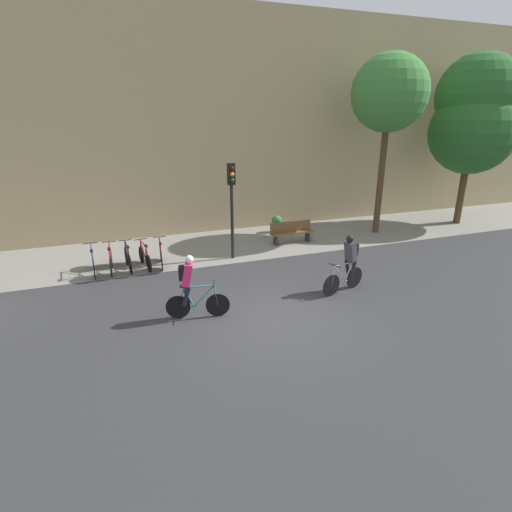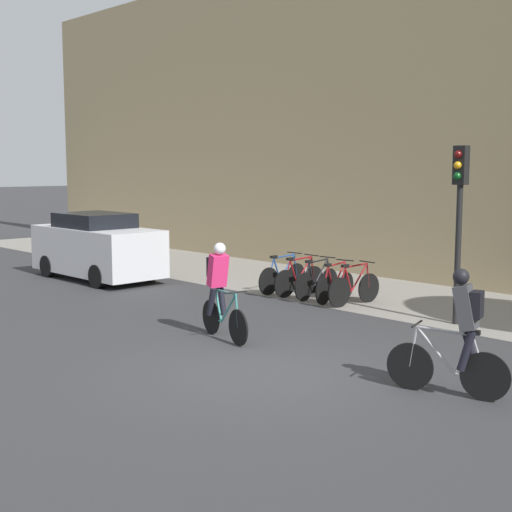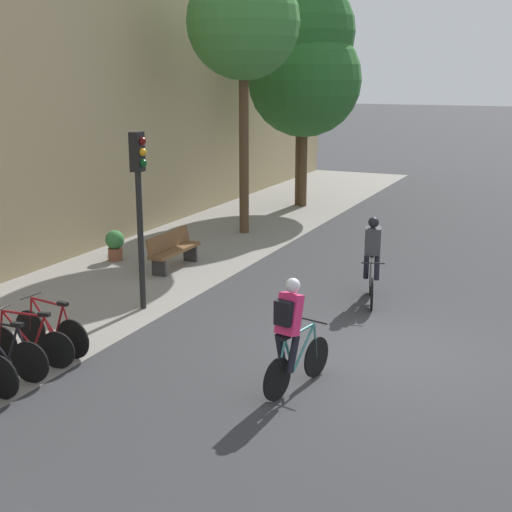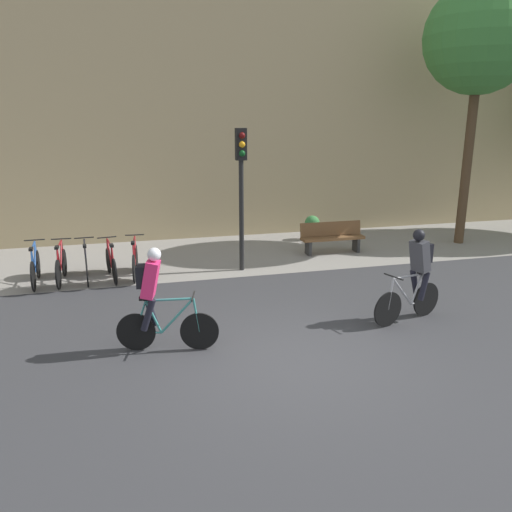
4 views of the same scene
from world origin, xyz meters
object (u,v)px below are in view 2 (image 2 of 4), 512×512
at_px(parked_bike_1, 299,279).
at_px(parked_bike_4, 354,288).
at_px(parked_bike_3, 335,285).
at_px(cyclist_grey, 460,329).
at_px(traffic_light_pole, 459,201).
at_px(parked_bike_2, 317,282).
at_px(parked_car, 97,247).
at_px(cyclist_pink, 219,287).
at_px(parked_bike_0, 283,276).

xyz_separation_m(parked_bike_1, parked_bike_4, (1.70, 0.00, -0.00)).
bearing_deg(parked_bike_3, cyclist_grey, -36.31).
height_order(cyclist_grey, traffic_light_pole, traffic_light_pole).
xyz_separation_m(cyclist_grey, parked_bike_2, (-6.22, 4.15, -0.55)).
bearing_deg(parked_car, parked_bike_3, 17.88).
height_order(parked_bike_1, parked_bike_4, same).
relative_size(traffic_light_pole, parked_car, 0.82).
bearing_deg(parked_car, cyclist_pink, -15.19).
xyz_separation_m(cyclist_pink, cyclist_grey, (4.85, 0.10, -0.00)).
bearing_deg(cyclist_pink, cyclist_grey, 1.22).
bearing_deg(parked_bike_4, cyclist_grey, -39.23).
relative_size(parked_bike_0, parked_bike_3, 1.06).
bearing_deg(parked_bike_3, cyclist_pink, -79.36).
bearing_deg(traffic_light_pole, parked_car, -168.28).
height_order(parked_bike_1, parked_bike_2, parked_bike_1).
bearing_deg(parked_bike_3, parked_bike_0, 179.98).
bearing_deg(cyclist_grey, parked_bike_1, 148.54).
distance_m(parked_bike_0, parked_bike_2, 1.13).
bearing_deg(cyclist_pink, traffic_light_pole, 59.72).
bearing_deg(parked_bike_3, parked_bike_2, 179.88).
relative_size(parked_bike_0, traffic_light_pole, 0.49).
height_order(parked_bike_3, parked_car, parked_car).
bearing_deg(parked_car, parked_bike_4, 16.60).
xyz_separation_m(traffic_light_pole, parked_car, (-10.02, -2.08, -1.56)).
relative_size(parked_bike_4, traffic_light_pole, 0.47).
height_order(parked_bike_0, traffic_light_pole, traffic_light_pole).
relative_size(parked_bike_1, parked_car, 0.39).
bearing_deg(cyclist_grey, parked_car, 171.06).
bearing_deg(parked_bike_4, parked_bike_1, -179.98).
bearing_deg(cyclist_pink, parked_car, 164.81).
height_order(parked_bike_1, traffic_light_pole, traffic_light_pole).
height_order(cyclist_grey, parked_bike_4, cyclist_grey).
relative_size(parked_bike_2, parked_bike_4, 1.01).
relative_size(parked_bike_3, parked_car, 0.38).
relative_size(cyclist_grey, parked_bike_1, 1.05).
bearing_deg(traffic_light_pole, parked_bike_2, 178.24).
xyz_separation_m(parked_bike_1, parked_bike_3, (1.14, -0.00, -0.02)).
height_order(parked_bike_0, parked_bike_1, parked_bike_0).
distance_m(parked_bike_0, parked_bike_4, 2.27).
xyz_separation_m(parked_bike_0, traffic_light_pole, (4.92, -0.12, 2.05)).
height_order(cyclist_pink, parked_bike_1, cyclist_pink).
bearing_deg(parked_bike_0, cyclist_pink, -59.56).
bearing_deg(parked_bike_4, parked_car, -163.40).
relative_size(cyclist_pink, parked_bike_2, 1.06).
relative_size(cyclist_pink, parked_bike_0, 1.01).
relative_size(parked_bike_0, parked_bike_2, 1.04).
relative_size(cyclist_grey, parked_bike_2, 1.06).
relative_size(cyclist_pink, parked_bike_3, 1.07).
relative_size(cyclist_pink, traffic_light_pole, 0.50).
bearing_deg(parked_bike_4, parked_bike_2, -179.98).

